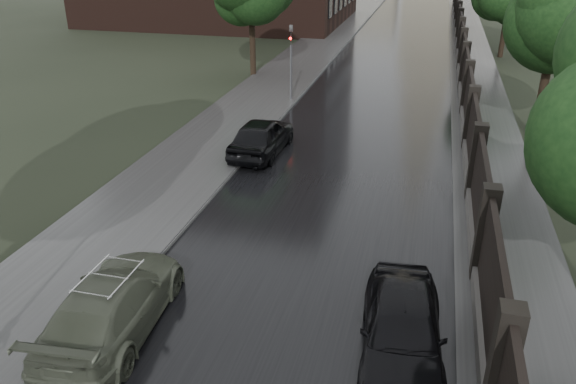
% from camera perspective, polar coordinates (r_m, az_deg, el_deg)
% --- Properties ---
extents(fence_right, '(0.45, 75.72, 2.70)m').
position_cam_1_polar(fence_right, '(36.17, 17.33, 12.29)').
color(fence_right, '#383533').
rests_on(fence_right, ground).
extents(tree_right_b, '(4.08, 4.08, 7.01)m').
position_cam_1_polar(tree_right_b, '(26.00, 25.59, 15.21)').
color(tree_right_b, black).
rests_on(tree_right_b, ground).
extents(traffic_light, '(0.16, 0.32, 4.00)m').
position_cam_1_polar(traffic_light, '(29.84, 0.31, 13.57)').
color(traffic_light, '#59595E').
rests_on(traffic_light, ground).
extents(volga_sedan, '(2.42, 5.08, 1.43)m').
position_cam_1_polar(volga_sedan, '(13.54, -17.37, -10.81)').
color(volga_sedan, '#454A3B').
rests_on(volga_sedan, ground).
extents(hatchback_left, '(1.91, 4.47, 1.51)m').
position_cam_1_polar(hatchback_left, '(22.99, -2.69, 5.70)').
color(hatchback_left, black).
rests_on(hatchback_left, ground).
extents(car_right_near, '(2.06, 4.44, 1.47)m').
position_cam_1_polar(car_right_near, '(12.47, 11.52, -13.44)').
color(car_right_near, black).
rests_on(car_right_near, ground).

